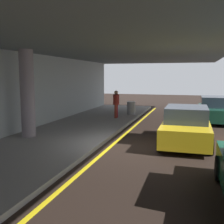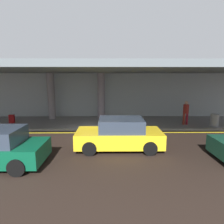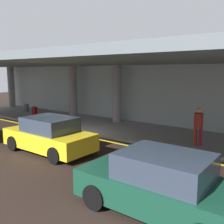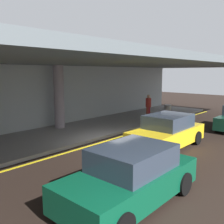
{
  "view_description": "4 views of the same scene",
  "coord_description": "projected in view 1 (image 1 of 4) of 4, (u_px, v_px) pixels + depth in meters",
  "views": [
    {
      "loc": [
        -9.9,
        -2.31,
        2.71
      ],
      "look_at": [
        2.37,
        1.32,
        1.01
      ],
      "focal_mm": 43.52,
      "sensor_mm": 36.0,
      "label": 1
    },
    {
      "loc": [
        0.71,
        -11.08,
        3.4
      ],
      "look_at": [
        0.86,
        2.63,
        0.98
      ],
      "focal_mm": 30.8,
      "sensor_mm": 36.0,
      "label": 2
    },
    {
      "loc": [
        9.77,
        -9.03,
        3.4
      ],
      "look_at": [
        1.5,
        1.85,
        1.25
      ],
      "focal_mm": 41.54,
      "sensor_mm": 36.0,
      "label": 3
    },
    {
      "loc": [
        -8.88,
        -7.72,
        3.4
      ],
      "look_at": [
        1.27,
        1.33,
        1.25
      ],
      "focal_mm": 40.58,
      "sensor_mm": 36.0,
      "label": 4
    }
  ],
  "objects": [
    {
      "name": "ground_plane",
      "position": [
        127.0,
        147.0,
        10.42
      ],
      "size": [
        60.0,
        60.0,
        0.0
      ],
      "primitive_type": "plane",
      "color": "black"
    },
    {
      "name": "sidewalk",
      "position": [
        55.0,
        140.0,
        11.28
      ],
      "size": [
        26.0,
        4.2,
        0.15
      ],
      "primitive_type": "cube",
      "color": "gray",
      "rests_on": "ground"
    },
    {
      "name": "lane_stripe_yellow",
      "position": [
        112.0,
        146.0,
        10.6
      ],
      "size": [
        26.0,
        0.14,
        0.01
      ],
      "primitive_type": "cube",
      "color": "yellow",
      "rests_on": "ground"
    },
    {
      "name": "support_column_center",
      "position": [
        27.0,
        94.0,
        11.37
      ],
      "size": [
        0.58,
        0.58,
        3.65
      ],
      "primitive_type": "cylinder",
      "color": "gray",
      "rests_on": "sidewalk"
    },
    {
      "name": "ceiling_overhang",
      "position": [
        64.0,
        44.0,
        10.63
      ],
      "size": [
        28.0,
        13.2,
        0.3
      ],
      "primitive_type": "cube",
      "color": "slate",
      "rests_on": "support_column_far_left"
    },
    {
      "name": "terminal_back_wall",
      "position": [
        7.0,
        95.0,
        11.67
      ],
      "size": [
        26.0,
        0.3,
        3.8
      ],
      "primitive_type": "cube",
      "color": "#AFB9B9",
      "rests_on": "ground"
    },
    {
      "name": "car_dark_green",
      "position": [
        215.0,
        110.0,
        16.11
      ],
      "size": [
        4.1,
        1.92,
        1.5
      ],
      "rotation": [
        0.0,
        0.0,
        0.02
      ],
      "color": "#14402F",
      "rests_on": "ground"
    },
    {
      "name": "car_yellow_taxi",
      "position": [
        186.0,
        126.0,
        10.84
      ],
      "size": [
        4.1,
        1.92,
        1.5
      ],
      "rotation": [
        0.0,
        0.0,
        0.05
      ],
      "color": "yellow",
      "rests_on": "ground"
    },
    {
      "name": "traveler_with_luggage",
      "position": [
        116.0,
        102.0,
        16.62
      ],
      "size": [
        0.38,
        0.38,
        1.68
      ],
      "rotation": [
        0.0,
        0.0,
        2.55
      ],
      "color": "maroon",
      "rests_on": "sidewalk"
    },
    {
      "name": "trash_bin_steel",
      "position": [
        131.0,
        108.0,
        18.22
      ],
      "size": [
        0.56,
        0.56,
        0.85
      ],
      "primitive_type": "cylinder",
      "color": "gray",
      "rests_on": "sidewalk"
    }
  ]
}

